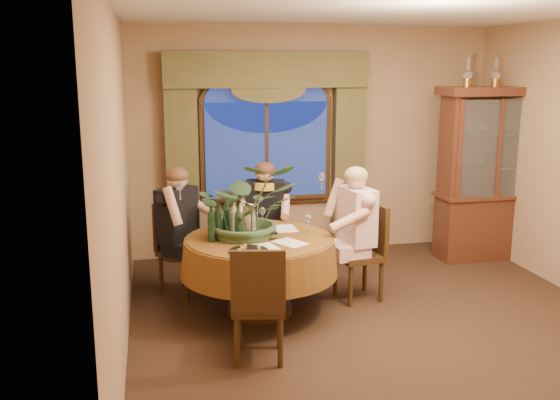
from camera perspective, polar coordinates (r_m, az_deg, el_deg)
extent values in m
plane|color=black|center=(5.86, 9.25, -11.37)|extent=(5.00, 5.00, 0.00)
plane|color=#947150|center=(7.81, 3.03, 5.37)|extent=(4.50, 0.00, 4.50)
plane|color=white|center=(5.40, 10.30, 17.02)|extent=(5.00, 5.00, 0.00)
cube|color=#484422|center=(7.48, -8.94, 3.22)|extent=(0.38, 0.14, 2.32)
cube|color=#484422|center=(7.85, 6.27, 3.72)|extent=(0.38, 0.14, 2.32)
cylinder|color=maroon|center=(5.97, -1.89, -6.90)|extent=(1.58, 1.58, 0.75)
cube|color=#3B1B11|center=(7.95, 18.54, 2.26)|extent=(1.29, 0.51, 2.09)
cube|color=black|center=(6.34, 7.19, -4.85)|extent=(0.48, 0.48, 0.96)
cube|color=black|center=(6.95, -2.19, -3.22)|extent=(0.47, 0.47, 0.96)
cube|color=black|center=(6.50, -8.77, -4.46)|extent=(0.59, 0.59, 0.96)
cube|color=black|center=(5.04, -1.98, -9.31)|extent=(0.49, 0.49, 0.96)
imported|color=#365434|center=(5.80, -3.01, 2.57)|extent=(0.95, 1.05, 0.82)
imported|color=#4A572E|center=(5.82, -0.87, -3.31)|extent=(0.14, 0.14, 0.05)
cylinder|color=black|center=(5.39, -2.87, -4.70)|extent=(0.34, 0.34, 0.02)
cylinder|color=tan|center=(5.91, -6.25, -1.72)|extent=(0.07, 0.07, 0.33)
cylinder|color=tan|center=(5.88, -4.23, -1.75)|extent=(0.07, 0.07, 0.33)
cylinder|color=black|center=(5.71, -6.28, -2.20)|extent=(0.07, 0.07, 0.33)
cylinder|color=black|center=(5.78, -5.69, -2.03)|extent=(0.07, 0.07, 0.33)
cylinder|color=black|center=(5.69, -3.82, -2.20)|extent=(0.07, 0.07, 0.33)
cylinder|color=black|center=(5.98, -4.92, -1.51)|extent=(0.07, 0.07, 0.33)
cube|color=white|center=(5.67, 0.94, -3.93)|extent=(0.34, 0.37, 0.00)
cube|color=white|center=(6.15, 0.50, -2.63)|extent=(0.21, 0.30, 0.00)
cube|color=white|center=(5.51, -1.31, -4.41)|extent=(0.27, 0.34, 0.00)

